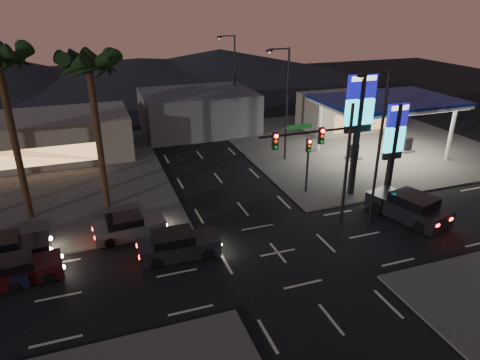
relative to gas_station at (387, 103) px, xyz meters
name	(u,v)px	position (x,y,z in m)	size (l,w,h in m)	color
ground	(278,253)	(-16.00, -12.00, -5.08)	(140.00, 140.00, 0.00)	black
corner_lot_ne	(356,143)	(0.00, 4.00, -5.02)	(24.00, 24.00, 0.12)	#47443F
corner_lot_nw	(11,185)	(-32.00, 4.00, -5.02)	(24.00, 24.00, 0.12)	#47443F
gas_station	(387,103)	(0.00, 0.00, 0.00)	(12.20, 8.20, 5.47)	silver
convenience_store	(348,112)	(2.00, 9.00, -3.08)	(10.00, 6.00, 4.00)	#726B5B
pylon_sign_tall	(359,112)	(-7.50, -6.50, 1.31)	(2.20, 0.35, 9.00)	black
pylon_sign_short	(395,136)	(-5.00, -7.50, -0.42)	(1.60, 0.35, 7.00)	black
traffic_signal_mast	(324,151)	(-12.24, -10.01, 0.15)	(6.10, 0.39, 8.00)	black
pedestal_signal	(308,157)	(-10.50, -5.02, -2.16)	(0.32, 0.39, 4.30)	black
streetlight_near	(377,143)	(-9.21, -11.00, 0.64)	(2.14, 0.25, 10.00)	black
streetlight_mid	(285,99)	(-9.21, 2.00, 0.64)	(2.14, 0.25, 10.00)	black
streetlight_far	(233,74)	(-9.21, 16.00, 0.64)	(2.14, 0.25, 10.00)	black
palm_a	(90,73)	(-25.00, -2.50, 4.35)	(4.41, 4.41, 10.86)	black
building_far_west	(39,138)	(-30.00, 10.00, -3.08)	(16.00, 8.00, 4.00)	#726B5B
building_far_mid	(198,111)	(-14.00, 14.00, -2.88)	(12.00, 9.00, 4.40)	#4C4C51
hill_right	(220,63)	(-1.00, 48.00, -2.58)	(50.00, 50.00, 5.00)	black
hill_center	(140,70)	(-16.00, 48.00, -3.08)	(60.00, 60.00, 4.00)	black
car_lane_a_front	(178,245)	(-21.57, -10.33, -4.37)	(4.76, 2.10, 1.53)	black
car_lane_a_mid	(17,271)	(-29.96, -9.95, -4.42)	(4.51, 2.23, 1.42)	black
car_lane_b_front	(128,227)	(-23.98, -7.14, -4.42)	(4.51, 2.13, 1.43)	#4E4E50
car_lane_b_mid	(3,252)	(-30.91, -7.78, -4.34)	(4.98, 2.28, 1.59)	black
suv_station	(409,207)	(-5.98, -11.04, -4.25)	(3.54, 5.74, 1.79)	black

